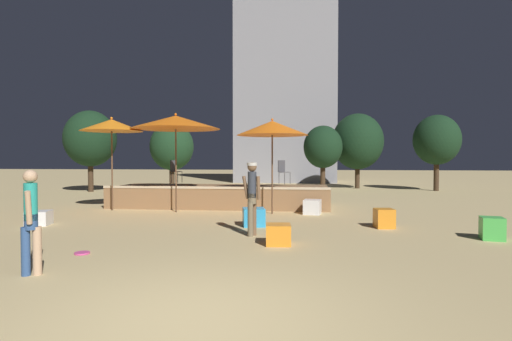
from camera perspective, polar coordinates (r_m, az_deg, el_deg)
ground_plane at (r=4.75m, az=-9.01°, el=-20.40°), size 120.00×120.00×0.00m
wooden_deck at (r=15.16m, az=-4.98°, el=-3.66°), size 7.97×2.72×0.83m
patio_umbrella_0 at (r=14.68m, az=-19.93°, el=6.08°), size 2.10×2.10×3.23m
patio_umbrella_1 at (r=12.94m, az=2.34°, el=6.06°), size 2.32×2.32×3.09m
patio_umbrella_2 at (r=13.63m, az=-11.40°, el=6.76°), size 2.97×2.97×3.30m
cube_seat_0 at (r=8.39m, az=3.20°, el=-9.11°), size 0.55×0.55×0.42m
cube_seat_1 at (r=13.01m, az=8.05°, el=-5.17°), size 0.61×0.61×0.47m
cube_seat_2 at (r=10.65m, az=-0.31°, el=-6.67°), size 0.67×0.67×0.48m
cube_seat_3 at (r=12.27m, az=-28.59°, el=-5.98°), size 0.67×0.67×0.38m
cube_seat_4 at (r=10.88m, az=17.84°, el=-6.52°), size 0.51×0.51×0.49m
cube_seat_5 at (r=10.28m, az=30.66°, el=-7.14°), size 0.53×0.53×0.50m
person_0 at (r=9.23m, az=-0.57°, el=-3.47°), size 0.47×0.29×1.70m
person_1 at (r=7.03m, az=-29.47°, el=-6.11°), size 0.29×0.49×1.62m
bistro_chair_0 at (r=15.26m, az=3.87°, el=0.13°), size 0.48×0.48×0.90m
bistro_chair_1 at (r=16.36m, az=-11.53°, el=0.21°), size 0.43×0.43×0.90m
frisbee_disc at (r=8.29m, az=-23.59°, el=-10.75°), size 0.28×0.28×0.03m
background_tree_0 at (r=24.83m, az=14.31°, el=4.02°), size 3.05×3.05×4.51m
background_tree_1 at (r=22.20m, az=-11.94°, el=3.35°), size 2.35×2.35×3.75m
background_tree_2 at (r=22.88m, az=9.54°, el=3.31°), size 2.19×2.19×3.66m
background_tree_3 at (r=24.35m, az=24.41°, el=3.98°), size 2.52×2.52×4.22m
background_tree_4 at (r=23.37m, az=-22.60°, el=4.20°), size 2.74×2.74×4.38m
distant_building at (r=31.55m, az=4.25°, el=10.97°), size 7.60×4.02×13.76m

